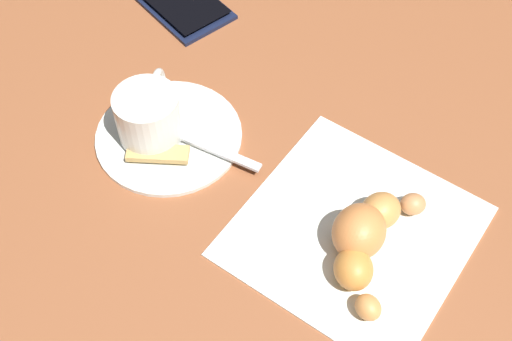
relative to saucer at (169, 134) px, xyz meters
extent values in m
plane|color=brown|center=(-0.11, -0.01, 0.00)|extent=(1.80, 1.80, 0.00)
cylinder|color=silver|center=(0.00, 0.00, 0.00)|extent=(0.15, 0.15, 0.01)
cylinder|color=silver|center=(0.01, 0.01, 0.03)|extent=(0.06, 0.06, 0.05)
cylinder|color=black|center=(0.01, 0.01, 0.03)|extent=(0.05, 0.05, 0.00)
torus|color=silver|center=(0.03, -0.02, 0.03)|extent=(0.02, 0.04, 0.04)
cube|color=silver|center=(-0.05, -0.01, 0.01)|extent=(0.11, 0.02, 0.00)
ellipsoid|color=silver|center=(0.02, 0.00, 0.01)|extent=(0.03, 0.02, 0.01)
cube|color=tan|center=(-0.01, 0.03, 0.01)|extent=(0.06, 0.05, 0.01)
cube|color=white|center=(-0.21, 0.00, 0.00)|extent=(0.20, 0.20, 0.00)
ellipsoid|color=tan|center=(-0.24, -0.05, 0.01)|extent=(0.03, 0.03, 0.02)
ellipsoid|color=#CF8C47|center=(-0.22, -0.03, 0.02)|extent=(0.05, 0.05, 0.03)
ellipsoid|color=#D68243|center=(-0.22, 0.01, 0.02)|extent=(0.05, 0.06, 0.04)
ellipsoid|color=#D5873A|center=(-0.23, 0.04, 0.02)|extent=(0.05, 0.05, 0.03)
ellipsoid|color=#D58E4B|center=(-0.25, 0.06, 0.01)|extent=(0.03, 0.03, 0.02)
camera|label=1|loc=(-0.31, 0.30, 0.52)|focal=46.99mm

